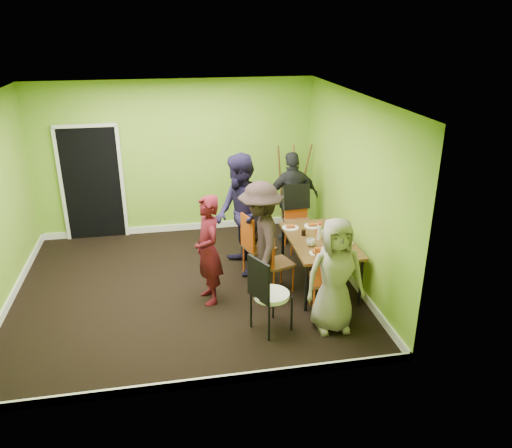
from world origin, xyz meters
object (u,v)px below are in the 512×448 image
(thermos, at_px, (319,232))
(person_left_far, at_px, (240,215))
(easel, at_px, (292,187))
(blue_bottle, at_px, (342,240))
(dining_table, at_px, (320,242))
(person_front_end, at_px, (335,275))
(chair_front_end, at_px, (328,276))
(person_back_end, at_px, (292,198))
(orange_bottle, at_px, (317,231))
(chair_bentwood, at_px, (267,291))
(chair_left_near, at_px, (273,259))
(chair_back_end, at_px, (297,203))
(person_left_near, at_px, (261,240))
(chair_left_far, at_px, (254,242))
(person_standing, at_px, (208,250))

(thermos, xyz_separation_m, person_left_far, (-1.06, 0.68, 0.08))
(easel, xyz_separation_m, blue_bottle, (0.06, -2.56, 0.04))
(dining_table, height_order, person_front_end, person_front_end)
(chair_front_end, bearing_deg, person_back_end, 97.13)
(orange_bottle, bearing_deg, chair_bentwood, -129.40)
(chair_front_end, height_order, thermos, chair_front_end)
(chair_left_near, xyz_separation_m, chair_bentwood, (-0.30, -0.98, 0.06))
(chair_back_end, xyz_separation_m, orange_bottle, (-0.02, -1.26, -0.00))
(person_left_far, xyz_separation_m, person_front_end, (0.92, -1.80, -0.19))
(blue_bottle, distance_m, person_front_end, 0.92)
(dining_table, bearing_deg, orange_bottle, 88.79)
(dining_table, xyz_separation_m, orange_bottle, (0.00, 0.18, 0.10))
(person_left_near, bearing_deg, chair_front_end, 50.28)
(chair_back_end, bearing_deg, easel, -102.05)
(person_back_end, bearing_deg, person_left_far, 34.87)
(chair_bentwood, height_order, person_back_end, person_back_end)
(person_left_near, bearing_deg, blue_bottle, 84.77)
(chair_left_near, relative_size, person_left_far, 0.50)
(chair_back_end, xyz_separation_m, person_front_end, (-0.18, -2.58, -0.03))
(person_left_near, xyz_separation_m, person_back_end, (0.90, 1.71, -0.02))
(chair_left_far, distance_m, person_back_end, 1.48)
(thermos, relative_size, orange_bottle, 2.78)
(chair_front_end, relative_size, person_front_end, 0.70)
(chair_left_near, distance_m, blue_bottle, 1.02)
(chair_left_near, distance_m, person_back_end, 1.85)
(easel, bearing_deg, person_front_end, -95.39)
(easel, bearing_deg, dining_table, -94.07)
(chair_left_far, height_order, orange_bottle, chair_left_far)
(easel, xyz_separation_m, orange_bottle, (-0.16, -2.07, -0.02))
(thermos, relative_size, person_standing, 0.15)
(chair_back_end, bearing_deg, chair_front_end, 83.16)
(chair_left_far, height_order, person_standing, person_standing)
(person_front_end, bearing_deg, chair_left_far, 116.42)
(dining_table, bearing_deg, person_back_end, 90.41)
(chair_left_far, xyz_separation_m, chair_left_near, (0.19, -0.52, -0.04))
(chair_back_end, xyz_separation_m, blue_bottle, (0.19, -1.74, 0.06))
(chair_front_end, relative_size, chair_bentwood, 1.01)
(chair_left_far, xyz_separation_m, easel, (1.06, 1.81, 0.24))
(chair_left_near, bearing_deg, person_front_end, 9.18)
(chair_left_far, bearing_deg, orange_bottle, 55.56)
(chair_back_end, distance_m, blue_bottle, 1.75)
(chair_left_far, relative_size, chair_left_near, 1.08)
(blue_bottle, xyz_separation_m, person_back_end, (-0.23, 1.91, -0.03))
(thermos, xyz_separation_m, person_left_near, (-0.89, -0.09, -0.02))
(chair_back_end, xyz_separation_m, chair_front_end, (-0.17, -2.29, -0.19))
(chair_back_end, relative_size, blue_bottle, 5.23)
(chair_left_near, distance_m, person_front_end, 1.22)
(orange_bottle, relative_size, person_standing, 0.05)
(person_back_end, bearing_deg, person_left_near, 55.67)
(chair_left_near, bearing_deg, person_left_near, -100.73)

